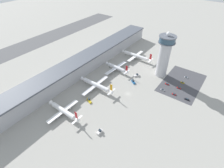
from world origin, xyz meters
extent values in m
plane|color=#9E9B93|center=(0.00, 0.00, 0.00)|extent=(1000.00, 1000.00, 0.00)
cube|color=#B2B2B7|center=(0.00, 70.00, 8.44)|extent=(277.50, 22.00, 16.88)
cube|color=#4C515B|center=(0.00, 70.00, 17.68)|extent=(277.50, 25.00, 1.60)
cube|color=#515154|center=(0.00, 192.23, 0.00)|extent=(416.24, 44.00, 0.01)
cylinder|color=#BCBCC1|center=(53.95, -12.69, 20.96)|extent=(12.84, 12.84, 41.93)
cylinder|color=#565B66|center=(53.95, -12.69, 42.33)|extent=(18.70, 18.70, 0.80)
cylinder|color=#334C60|center=(53.95, -12.69, 45.67)|extent=(17.20, 17.20, 5.88)
cylinder|color=#565B66|center=(53.95, -12.69, 49.10)|extent=(18.70, 18.70, 1.00)
sphere|color=white|center=(53.95, -12.69, 51.82)|extent=(4.42, 4.42, 4.42)
cube|color=#424247|center=(53.25, -39.95, 0.00)|extent=(64.00, 40.00, 0.01)
cylinder|color=white|center=(-59.70, 33.43, 4.20)|extent=(4.74, 28.58, 4.38)
cone|color=white|center=(-59.50, 49.67, 4.20)|extent=(4.43, 4.00, 4.38)
cone|color=white|center=(-59.91, 16.54, 4.20)|extent=(4.01, 5.31, 3.94)
cube|color=white|center=(-59.70, 34.00, 3.44)|extent=(35.06, 4.84, 0.44)
cylinder|color=#A8A8B2|center=(-67.03, 35.09, 2.11)|extent=(2.47, 4.85, 2.41)
cylinder|color=#A8A8B2|center=(-52.33, 34.91, 2.11)|extent=(2.47, 4.85, 2.41)
cube|color=red|center=(-59.93, 15.49, 9.90)|extent=(0.33, 2.80, 7.01)
cube|color=white|center=(-59.93, 15.09, 4.64)|extent=(12.29, 2.15, 0.24)
cylinder|color=black|center=(-59.54, 46.49, 1.01)|extent=(0.28, 0.28, 2.01)
cylinder|color=black|center=(-56.64, 33.16, 1.01)|extent=(0.28, 0.28, 2.01)
cylinder|color=black|center=(-62.77, 33.24, 1.01)|extent=(0.28, 0.28, 2.01)
cylinder|color=white|center=(-12.96, 33.62, 4.95)|extent=(4.90, 33.50, 4.56)
cone|color=white|center=(-13.15, 52.40, 4.95)|extent=(4.60, 4.15, 4.56)
cone|color=white|center=(-12.76, 14.16, 4.95)|extent=(4.16, 5.51, 4.10)
cube|color=white|center=(-12.97, 34.29, 4.15)|extent=(40.54, 4.81, 0.44)
cylinder|color=#A8A8B2|center=(-21.48, 35.21, 2.78)|extent=(2.56, 5.04, 2.51)
cylinder|color=#A8A8B2|center=(-4.47, 35.38, 2.78)|extent=(2.56, 5.04, 2.51)
cube|color=orange|center=(-12.75, 13.07, 10.87)|extent=(0.33, 2.80, 7.29)
cube|color=white|center=(-12.75, 12.67, 5.41)|extent=(12.78, 2.13, 0.24)
cylinder|color=black|center=(-13.12, 49.15, 1.34)|extent=(0.28, 0.28, 2.67)
cylinder|color=black|center=(-9.77, 33.53, 1.34)|extent=(0.28, 0.28, 2.67)
cylinder|color=black|center=(-16.15, 33.46, 1.34)|extent=(0.28, 0.28, 2.67)
cylinder|color=silver|center=(29.21, 36.07, 4.81)|extent=(5.88, 24.99, 4.10)
cone|color=silver|center=(30.24, 50.26, 4.81)|extent=(4.36, 3.98, 4.10)
cone|color=silver|center=(28.14, 21.27, 4.81)|extent=(4.04, 5.18, 3.69)
cube|color=silver|center=(29.25, 36.56, 4.09)|extent=(38.41, 7.14, 0.44)
cylinder|color=#A8A8B2|center=(21.32, 38.14, 2.85)|extent=(2.58, 4.67, 2.26)
cylinder|color=#A8A8B2|center=(37.32, 36.98, 2.85)|extent=(2.58, 4.67, 2.26)
cube|color=red|center=(28.07, 20.29, 10.14)|extent=(0.50, 2.81, 6.57)
cube|color=silver|center=(28.04, 19.89, 5.22)|extent=(11.60, 2.82, 0.24)
cylinder|color=black|center=(30.02, 47.22, 1.38)|extent=(0.28, 0.28, 2.76)
cylinder|color=black|center=(32.06, 35.56, 1.38)|extent=(0.28, 0.28, 2.76)
cylinder|color=black|center=(26.33, 35.97, 1.38)|extent=(0.28, 0.28, 2.76)
cylinder|color=white|center=(70.25, 31.53, 4.77)|extent=(5.48, 36.64, 4.48)
cone|color=white|center=(70.81, 51.80, 4.77)|extent=(4.59, 4.15, 4.48)
cone|color=white|center=(69.67, 10.59, 4.77)|extent=(4.18, 5.48, 4.03)
cube|color=white|center=(70.27, 32.26, 3.99)|extent=(36.27, 5.40, 0.44)
cylinder|color=#A8A8B2|center=(62.71, 33.47, 2.64)|extent=(2.60, 4.99, 2.46)
cylinder|color=#A8A8B2|center=(77.89, 33.05, 2.64)|extent=(2.60, 4.99, 2.46)
cube|color=red|center=(69.64, 9.51, 10.59)|extent=(0.38, 2.81, 7.16)
cube|color=white|center=(69.63, 9.11, 5.22)|extent=(12.58, 2.35, 0.24)
cylinder|color=black|center=(70.72, 48.59, 1.27)|extent=(0.28, 0.28, 2.54)
cylinder|color=black|center=(73.38, 31.37, 1.27)|extent=(0.28, 0.28, 2.54)
cylinder|color=black|center=(67.12, 31.55, 1.27)|extent=(0.28, 0.28, 2.54)
cube|color=black|center=(-56.36, -7.08, 0.06)|extent=(4.79, 2.61, 0.12)
cube|color=silver|center=(-56.36, -7.08, 0.87)|extent=(5.69, 2.74, 1.73)
cube|color=#232D38|center=(-55.80, -7.09, 2.44)|extent=(1.75, 2.31, 1.42)
cube|color=black|center=(34.11, 9.39, 0.06)|extent=(6.37, 5.26, 0.12)
cube|color=silver|center=(34.11, 9.39, 0.80)|extent=(7.40, 5.97, 1.60)
cube|color=#232D38|center=(34.71, 9.00, 2.25)|extent=(2.99, 2.99, 1.31)
cube|color=black|center=(-32.92, 26.00, 0.06)|extent=(4.78, 6.95, 0.12)
cube|color=gold|center=(-32.92, 26.00, 0.71)|extent=(5.39, 8.14, 1.43)
cube|color=#232D38|center=(-32.59, 26.72, 2.01)|extent=(2.82, 3.00, 1.17)
cube|color=black|center=(20.51, 5.91, 0.06)|extent=(5.32, 6.21, 0.12)
cube|color=#195699|center=(20.51, 5.91, 0.77)|extent=(6.05, 7.19, 1.53)
cube|color=#232D38|center=(20.92, 6.49, 2.16)|extent=(2.95, 2.96, 1.25)
cube|color=black|center=(41.00, -40.27, 0.06)|extent=(1.91, 3.86, 0.12)
cube|color=red|center=(41.00, -40.27, 0.43)|extent=(2.02, 4.58, 0.87)
cube|color=#232D38|center=(41.00, -40.39, 1.22)|extent=(1.70, 2.55, 0.71)
cube|color=black|center=(27.64, -39.85, 0.06)|extent=(1.84, 3.69, 0.12)
cube|color=red|center=(27.64, -39.85, 0.37)|extent=(1.93, 4.38, 0.74)
cube|color=#232D38|center=(27.64, -39.96, 1.05)|extent=(1.68, 2.42, 0.61)
cube|color=black|center=(53.34, -40.26, 0.06)|extent=(1.86, 3.40, 0.12)
cube|color=gold|center=(53.34, -40.26, 0.38)|extent=(1.94, 4.05, 0.77)
cube|color=#232D38|center=(53.34, -40.36, 1.08)|extent=(1.69, 2.23, 0.63)
cube|color=black|center=(40.13, -26.93, 0.06)|extent=(1.77, 3.71, 0.12)
cube|color=red|center=(40.13, -26.93, 0.39)|extent=(1.85, 4.41, 0.78)
cube|color=#232D38|center=(40.13, -27.04, 1.09)|extent=(1.62, 2.43, 0.64)
cube|color=black|center=(27.78, -53.26, 0.06)|extent=(1.87, 3.99, 0.12)
cube|color=black|center=(27.78, -53.26, 0.44)|extent=(1.96, 4.75, 0.88)
cube|color=#232D38|center=(27.78, -53.38, 1.24)|extent=(1.69, 2.62, 0.72)
cube|color=black|center=(27.06, -27.18, 0.06)|extent=(1.75, 3.54, 0.12)
cube|color=silver|center=(27.06, -27.18, 0.42)|extent=(1.84, 4.21, 0.84)
cube|color=#232D38|center=(27.06, -27.08, 1.19)|extent=(1.58, 2.33, 0.69)
cube|color=black|center=(65.95, -40.51, 0.06)|extent=(1.78, 3.44, 0.12)
cube|color=silver|center=(65.95, -40.51, 0.38)|extent=(1.86, 4.09, 0.76)
cube|color=#232D38|center=(65.95, -40.40, 1.08)|extent=(1.63, 2.25, 0.62)
camera|label=1|loc=(-123.52, -69.07, 122.18)|focal=28.00mm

